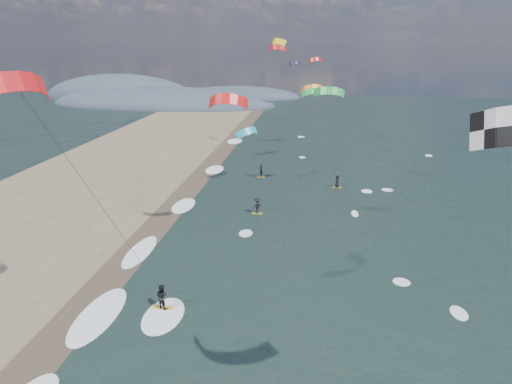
# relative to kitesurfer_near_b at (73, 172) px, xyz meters

# --- Properties ---
(wet_sand_strip) EXTENTS (3.00, 240.00, 0.00)m
(wet_sand_strip) POSITION_rel_kitesurfer_near_b_xyz_m (-2.92, 6.95, -10.82)
(wet_sand_strip) COLOR #382D23
(wet_sand_strip) RESTS_ON ground
(coastal_hills) EXTENTS (80.00, 41.00, 15.00)m
(coastal_hills) POSITION_rel_kitesurfer_near_b_xyz_m (-35.76, 104.81, -10.82)
(coastal_hills) COLOR #3D4756
(coastal_hills) RESTS_ON ground
(kitesurfer_near_b) EXTENTS (6.84, 9.39, 16.27)m
(kitesurfer_near_b) POSITION_rel_kitesurfer_near_b_xyz_m (0.00, 0.00, 0.00)
(kitesurfer_near_b) COLOR gold
(kitesurfer_near_b) RESTS_ON ground
(far_kitesurfers) EXTENTS (10.91, 13.57, 1.75)m
(far_kitesurfers) POSITION_rel_kitesurfer_near_b_xyz_m (8.30, 26.88, -9.97)
(far_kitesurfers) COLOR gold
(far_kitesurfers) RESTS_ON ground
(bg_kite_field) EXTENTS (12.59, 79.60, 11.31)m
(bg_kite_field) POSITION_rel_kitesurfer_near_b_xyz_m (8.52, 47.70, 1.29)
(bg_kite_field) COLOR green
(bg_kite_field) RESTS_ON ground
(shoreline_surf) EXTENTS (2.40, 79.40, 0.11)m
(shoreline_surf) POSITION_rel_kitesurfer_near_b_xyz_m (-1.72, 11.70, -10.82)
(shoreline_surf) COLOR white
(shoreline_surf) RESTS_ON ground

